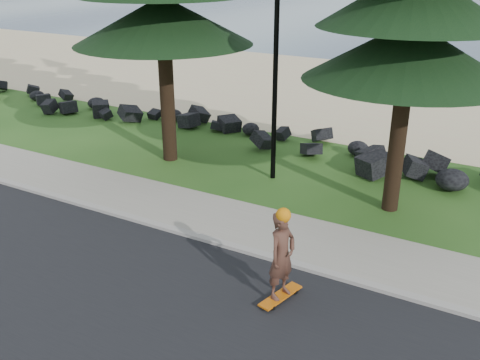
{
  "coord_description": "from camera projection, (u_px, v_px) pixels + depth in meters",
  "views": [
    {
      "loc": [
        6.15,
        -9.76,
        5.97
      ],
      "look_at": [
        0.7,
        0.0,
        1.25
      ],
      "focal_mm": 40.0,
      "sensor_mm": 36.0,
      "label": 1
    }
  ],
  "objects": [
    {
      "name": "ground",
      "position": [
        215.0,
        222.0,
        12.93
      ],
      "size": [
        160.0,
        160.0,
        0.0
      ],
      "primitive_type": "plane",
      "color": "#244E18",
      "rests_on": "ground"
    },
    {
      "name": "road",
      "position": [
        79.0,
        325.0,
        9.31
      ],
      "size": [
        160.0,
        7.0,
        0.02
      ],
      "primitive_type": "cube",
      "color": "black",
      "rests_on": "ground"
    },
    {
      "name": "kerb",
      "position": [
        194.0,
        236.0,
        12.19
      ],
      "size": [
        160.0,
        0.2,
        0.1
      ],
      "primitive_type": "cube",
      "color": "#A8A197",
      "rests_on": "ground"
    },
    {
      "name": "sidewalk",
      "position": [
        219.0,
        217.0,
        13.08
      ],
      "size": [
        160.0,
        2.0,
        0.08
      ],
      "primitive_type": "cube",
      "color": "gray",
      "rests_on": "ground"
    },
    {
      "name": "beach_sand",
      "position": [
        380.0,
        95.0,
        24.59
      ],
      "size": [
        160.0,
        15.0,
        0.01
      ],
      "primitive_type": "cube",
      "color": "beige",
      "rests_on": "ground"
    },
    {
      "name": "ocean",
      "position": [
        480.0,
        19.0,
        53.95
      ],
      "size": [
        160.0,
        58.0,
        0.01
      ],
      "primitive_type": "cube",
      "color": "#344A63",
      "rests_on": "ground"
    },
    {
      "name": "seawall_boulders",
      "position": [
        305.0,
        153.0,
        17.44
      ],
      "size": [
        60.0,
        2.4,
        1.1
      ],
      "primitive_type": null,
      "color": "black",
      "rests_on": "ground"
    },
    {
      "name": "lamp_post",
      "position": [
        276.0,
        31.0,
        13.9
      ],
      "size": [
        0.25,
        0.14,
        8.14
      ],
      "color": "black",
      "rests_on": "ground"
    },
    {
      "name": "skateboarder",
      "position": [
        282.0,
        256.0,
        9.63
      ],
      "size": [
        0.54,
        1.05,
        1.9
      ],
      "rotation": [
        0.0,
        0.0,
        1.33
      ],
      "color": "#CC5F0C",
      "rests_on": "ground"
    }
  ]
}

